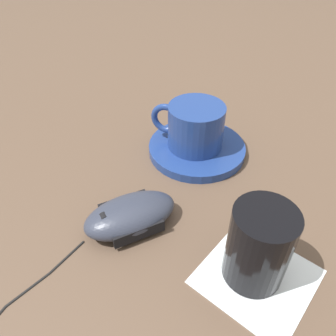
{
  "coord_description": "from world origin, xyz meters",
  "views": [
    {
      "loc": [
        0.31,
        0.07,
        0.32
      ],
      "look_at": [
        -0.01,
        -0.05,
        0.03
      ],
      "focal_mm": 35.0,
      "sensor_mm": 36.0,
      "label": 1
    }
  ],
  "objects_px": {
    "computer_mouse": "(130,215)",
    "drinking_glass": "(259,246)",
    "coffee_cup": "(194,126)",
    "saucer": "(197,148)"
  },
  "relations": [
    {
      "from": "computer_mouse",
      "to": "drinking_glass",
      "type": "relative_size",
      "value": 1.38
    },
    {
      "from": "saucer",
      "to": "coffee_cup",
      "type": "xyz_separation_m",
      "value": [
        0.0,
        -0.01,
        0.04
      ]
    },
    {
      "from": "saucer",
      "to": "drinking_glass",
      "type": "relative_size",
      "value": 1.65
    },
    {
      "from": "coffee_cup",
      "to": "computer_mouse",
      "type": "bearing_deg",
      "value": -8.16
    },
    {
      "from": "coffee_cup",
      "to": "drinking_glass",
      "type": "height_order",
      "value": "drinking_glass"
    },
    {
      "from": "coffee_cup",
      "to": "drinking_glass",
      "type": "xyz_separation_m",
      "value": [
        0.19,
        0.13,
        0.0
      ]
    },
    {
      "from": "coffee_cup",
      "to": "drinking_glass",
      "type": "relative_size",
      "value": 1.25
    },
    {
      "from": "coffee_cup",
      "to": "computer_mouse",
      "type": "distance_m",
      "value": 0.18
    },
    {
      "from": "saucer",
      "to": "drinking_glass",
      "type": "distance_m",
      "value": 0.23
    },
    {
      "from": "drinking_glass",
      "to": "saucer",
      "type": "bearing_deg",
      "value": -146.96
    }
  ]
}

